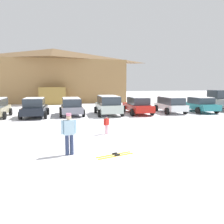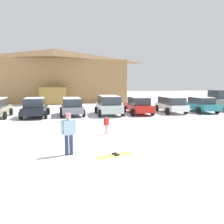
% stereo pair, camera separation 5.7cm
% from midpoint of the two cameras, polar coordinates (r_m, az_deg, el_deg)
% --- Properties ---
extents(ground, '(160.00, 160.00, 0.00)m').
position_cam_midpoint_polar(ground, '(7.70, 7.63, -14.03)').
color(ground, silver).
extents(ski_lodge, '(22.60, 11.63, 8.50)m').
position_cam_midpoint_polar(ski_lodge, '(37.19, -14.95, 9.30)').
color(ski_lodge, olive).
rests_on(ski_lodge, ground).
extents(parked_black_sedan, '(2.21, 4.13, 1.66)m').
position_cam_midpoint_polar(parked_black_sedan, '(19.80, -19.61, 1.15)').
color(parked_black_sedan, black).
rests_on(parked_black_sedan, ground).
extents(parked_grey_wagon, '(2.19, 4.10, 1.58)m').
position_cam_midpoint_polar(parked_grey_wagon, '(20.08, -10.66, 1.60)').
color(parked_grey_wagon, slate).
rests_on(parked_grey_wagon, ground).
extents(parked_silver_wagon, '(2.36, 4.30, 1.76)m').
position_cam_midpoint_polar(parked_silver_wagon, '(20.06, -1.06, 1.96)').
color(parked_silver_wagon, '#B5C5BB').
rests_on(parked_silver_wagon, ground).
extents(parked_red_sedan, '(2.19, 4.71, 1.61)m').
position_cam_midpoint_polar(parked_red_sedan, '(20.97, 6.63, 1.79)').
color(parked_red_sedan, red).
rests_on(parked_red_sedan, ground).
extents(parked_white_suv, '(2.20, 4.25, 1.57)m').
position_cam_midpoint_polar(parked_white_suv, '(22.31, 14.93, 2.02)').
color(parked_white_suv, white).
rests_on(parked_white_suv, ground).
extents(parked_teal_hatchback, '(2.34, 4.49, 1.53)m').
position_cam_midpoint_polar(parked_teal_hatchback, '(23.80, 21.86, 1.88)').
color(parked_teal_hatchback, teal).
rests_on(parked_teal_hatchback, ground).
extents(skier_child_in_red_jacket, '(0.34, 0.26, 1.05)m').
position_cam_midpoint_polar(skier_child_in_red_jacket, '(12.25, -1.61, -3.08)').
color(skier_child_in_red_jacket, beige).
rests_on(skier_child_in_red_jacket, ground).
extents(skier_adult_in_blue_parka, '(0.62, 0.29, 1.67)m').
position_cam_midpoint_polar(skier_adult_in_blue_parka, '(8.77, -11.34, -5.03)').
color(skier_adult_in_blue_parka, navy).
rests_on(skier_adult_in_blue_parka, ground).
extents(pair_of_skis, '(1.58, 0.73, 0.08)m').
position_cam_midpoint_polar(pair_of_skis, '(8.75, 0.65, -11.19)').
color(pair_of_skis, yellow).
rests_on(pair_of_skis, ground).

